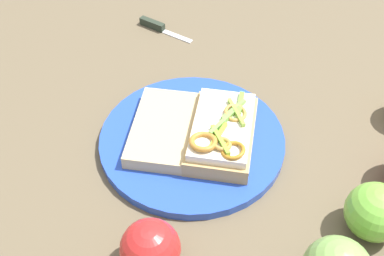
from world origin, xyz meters
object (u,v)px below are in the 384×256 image
object	(u,v)px
plate	(192,141)
apple_1	(375,212)
bread_slice_side	(163,129)
sandwich	(222,133)
knife	(158,27)
apple_5	(150,249)

from	to	relation	value
plate	apple_1	world-z (taller)	apple_1
bread_slice_side	apple_1	xyz separation A→B (m)	(0.24, -0.20, 0.01)
bread_slice_side	sandwich	bearing A→B (deg)	88.09
apple_1	knife	bearing A→B (deg)	113.75
apple_1	knife	distance (m)	0.54
sandwich	apple_1	distance (m)	0.23
bread_slice_side	apple_1	world-z (taller)	apple_1
plate	apple_5	size ratio (longest dim) A/B	3.78
bread_slice_side	knife	distance (m)	0.29
bread_slice_side	knife	size ratio (longest dim) A/B	1.64
apple_1	apple_5	size ratio (longest dim) A/B	1.04
sandwich	bread_slice_side	size ratio (longest dim) A/B	1.14
knife	plate	bearing A→B (deg)	-44.86
sandwich	apple_1	xyz separation A→B (m)	(0.16, -0.17, 0.00)
sandwich	apple_1	world-z (taller)	apple_1
plate	bread_slice_side	size ratio (longest dim) A/B	1.83
sandwich	apple_5	world-z (taller)	apple_5
apple_1	apple_5	xyz separation A→B (m)	(-0.28, -0.00, -0.00)
sandwich	apple_1	size ratio (longest dim) A/B	2.28
bread_slice_side	apple_1	distance (m)	0.32
apple_1	bread_slice_side	bearing A→B (deg)	140.36
knife	apple_5	bearing A→B (deg)	-55.42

